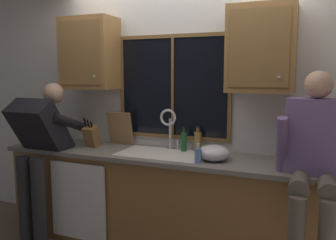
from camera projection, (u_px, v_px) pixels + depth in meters
name	position (u px, v px, depth m)	size (l,w,h in m)	color
back_wall	(184.00, 112.00, 3.45)	(5.68, 0.12, 2.55)	silver
window_glass	(173.00, 87.00, 3.39)	(1.10, 0.02, 0.95)	black
window_frame_top	(173.00, 36.00, 3.31)	(1.17, 0.02, 0.04)	brown
window_frame_bottom	(173.00, 137.00, 3.45)	(1.17, 0.02, 0.04)	brown
window_frame_left	(122.00, 86.00, 3.60)	(0.04, 0.02, 0.95)	brown
window_frame_right	(230.00, 88.00, 3.17)	(0.04, 0.02, 0.95)	brown
window_mullion_center	(173.00, 87.00, 3.38)	(0.02, 0.02, 0.95)	brown
lower_cabinet_run	(171.00, 204.00, 3.24)	(3.28, 0.58, 0.88)	olive
countertop	(171.00, 157.00, 3.16)	(3.34, 0.62, 0.04)	slate
dishwasher_front	(78.00, 201.00, 3.26)	(0.60, 0.02, 0.74)	white
upper_cabinet_left	(90.00, 54.00, 3.52)	(0.55, 0.36, 0.72)	#9E703D
upper_cabinet_right	(261.00, 49.00, 2.87)	(0.55, 0.36, 0.72)	#9E703D
sink	(161.00, 164.00, 3.22)	(0.80, 0.46, 0.21)	white
faucet	(169.00, 124.00, 3.33)	(0.18, 0.09, 0.40)	silver
person_standing	(40.00, 146.00, 3.34)	(0.53, 0.69, 1.56)	#262628
person_sitting_on_counter	(315.00, 153.00, 2.44)	(0.54, 0.64, 1.26)	#595147
knife_block	(92.00, 136.00, 3.49)	(0.12, 0.18, 0.32)	brown
cutting_board	(120.00, 128.00, 3.59)	(0.27, 0.02, 0.35)	#997047
mixing_bowl	(214.00, 153.00, 2.96)	(0.28, 0.28, 0.14)	silver
soap_dispenser	(198.00, 155.00, 2.87)	(0.06, 0.07, 0.17)	#668CCC
bottle_green_glass	(198.00, 141.00, 3.28)	(0.07, 0.07, 0.24)	olive
bottle_tall_clear	(184.00, 141.00, 3.29)	(0.05, 0.05, 0.23)	#1E592D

